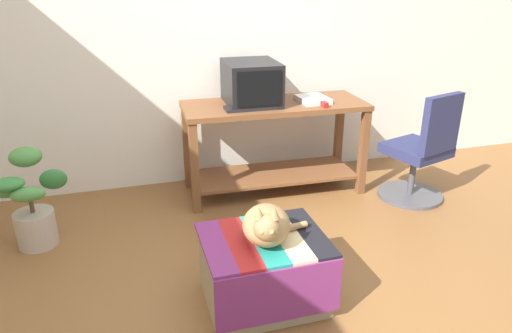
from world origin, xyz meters
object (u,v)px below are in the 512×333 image
(desk, at_px, (274,132))
(cat, at_px, (267,225))
(book, at_px, (313,99))
(office_chair, at_px, (421,155))
(keyboard, at_px, (251,108))
(potted_plant, at_px, (30,206))
(ottoman_with_blanket, at_px, (264,270))
(stapler, at_px, (324,104))
(tv_monitor, at_px, (251,83))

(desk, xyz_separation_m, cat, (-0.51, -1.42, -0.01))
(book, xyz_separation_m, cat, (-0.81, -1.36, -0.27))
(book, relative_size, office_chair, 0.30)
(keyboard, relative_size, cat, 0.95)
(potted_plant, bearing_deg, keyboard, 9.16)
(office_chair, bearing_deg, ottoman_with_blanket, 12.38)
(office_chair, height_order, stapler, office_chair)
(keyboard, bearing_deg, book, 7.98)
(book, height_order, office_chair, office_chair)
(keyboard, height_order, office_chair, office_chair)
(desk, relative_size, office_chair, 1.65)
(ottoman_with_blanket, bearing_deg, office_chair, 29.24)
(desk, bearing_deg, cat, -107.87)
(tv_monitor, xyz_separation_m, ottoman_with_blanket, (-0.33, -1.42, -0.71))
(ottoman_with_blanket, distance_m, potted_plant, 1.64)
(office_chair, bearing_deg, book, -47.59)
(tv_monitor, bearing_deg, cat, -100.92)
(ottoman_with_blanket, distance_m, cat, 0.31)
(cat, bearing_deg, stapler, 72.19)
(keyboard, bearing_deg, office_chair, -15.76)
(desk, height_order, ottoman_with_blanket, desk)
(tv_monitor, height_order, office_chair, tv_monitor)
(desk, xyz_separation_m, stapler, (0.33, -0.21, 0.26))
(desk, height_order, potted_plant, desk)
(book, distance_m, cat, 1.61)
(keyboard, relative_size, potted_plant, 0.60)
(ottoman_with_blanket, bearing_deg, tv_monitor, 76.76)
(office_chair, bearing_deg, tv_monitor, -40.75)
(ottoman_with_blanket, relative_size, potted_plant, 0.98)
(ottoman_with_blanket, xyz_separation_m, cat, (0.00, -0.04, 0.30))
(tv_monitor, relative_size, potted_plant, 0.76)
(keyboard, distance_m, potted_plant, 1.67)
(potted_plant, height_order, stapler, stapler)
(book, relative_size, potted_plant, 0.40)
(desk, relative_size, keyboard, 3.67)
(tv_monitor, height_order, potted_plant, tv_monitor)
(keyboard, distance_m, ottoman_with_blanket, 1.41)
(tv_monitor, bearing_deg, desk, -12.62)
(desk, bearing_deg, stapler, -30.01)
(keyboard, xyz_separation_m, ottoman_with_blanket, (-0.29, -1.26, -0.56))
(tv_monitor, xyz_separation_m, potted_plant, (-1.63, -0.42, -0.62))
(stapler, bearing_deg, desk, 149.21)
(desk, xyz_separation_m, ottoman_with_blanket, (-0.51, -1.38, -0.31))
(ottoman_with_blanket, distance_m, stapler, 1.55)
(potted_plant, relative_size, stapler, 6.06)
(tv_monitor, xyz_separation_m, cat, (-0.33, -1.46, -0.41))
(cat, relative_size, potted_plant, 0.63)
(keyboard, bearing_deg, cat, -101.62)
(keyboard, relative_size, ottoman_with_blanket, 0.61)
(desk, distance_m, office_chair, 1.17)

